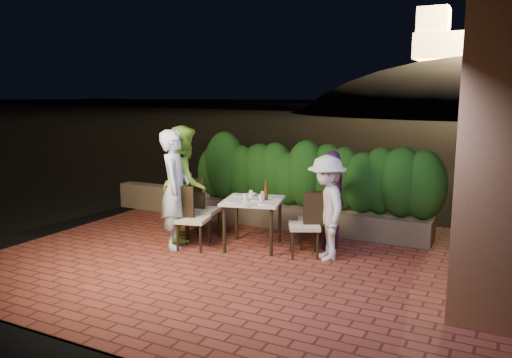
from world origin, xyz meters
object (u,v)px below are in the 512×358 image
Objects in this scene: chair_right_front at (304,225)px; diner_blue at (175,189)px; diner_green at (185,183)px; dining_table at (253,223)px; diner_purple at (332,199)px; beer_bottle at (266,190)px; bowl at (251,195)px; chair_left_back at (203,209)px; diner_white at (327,208)px; chair_right_back at (312,219)px; chair_left_front at (193,218)px; parapet_lamp at (189,185)px.

diner_blue is at bearing -12.39° from chair_right_front.
chair_right_front is 2.11m from diner_green.
dining_table is 0.57× the size of diner_purple.
bowl is (-0.34, 0.16, -0.13)m from beer_bottle.
diner_purple is at bearing 7.18° from chair_left_back.
diner_purple is (2.26, 0.65, -0.18)m from diner_green.
chair_right_front is 0.43m from diner_white.
chair_right_back is (0.94, 0.18, -0.33)m from bowl.
diner_white is (1.96, 0.46, 0.27)m from chair_left_front.
diner_purple is at bearing 29.32° from dining_table.
diner_white reaches higher than beer_bottle.
diner_white is 1.00× the size of diner_purple.
diner_green is at bearing -25.95° from chair_right_front.
chair_left_front is 0.51m from diner_blue.
parapet_lamp is at bearing 147.45° from dining_table.
chair_left_back is 2.06m from diner_purple.
diner_blue is 0.98× the size of diner_green.
diner_white is 10.66× the size of parapet_lamp.
parapet_lamp is (-1.98, 1.12, -0.20)m from bowl.
diner_white is at bearing -17.74° from diner_purple.
diner_green is at bearing -103.45° from diner_purple.
diner_blue reaches higher than beer_bottle.
chair_left_front is 2.14m from diner_purple.
chair_right_front is at bearing -101.60° from diner_blue.
chair_right_back is 3.07m from parapet_lamp.
dining_table is at bearing -115.04° from diner_green.
chair_left_front is 0.53× the size of diner_blue.
diner_blue is (-0.29, -0.04, 0.42)m from chair_left_front.
bowl is 0.84m from chair_left_back.
diner_purple is (1.20, 0.36, -0.02)m from bowl.
dining_table is 0.89× the size of chair_left_front.
diner_purple is (1.97, 0.57, 0.25)m from chair_left_back.
chair_left_back is 7.14× the size of parapet_lamp.
chair_right_front reaches higher than chair_right_back.
diner_purple reaches higher than chair_left_back.
diner_blue is at bearing -114.01° from chair_left_back.
diner_white is at bearing -5.40° from beer_bottle.
beer_bottle is at bearing -35.82° from chair_right_front.
diner_green reaches higher than chair_left_front.
diner_blue is at bearing -140.31° from bowl.
diner_purple is at bearing -13.55° from parapet_lamp.
bowl reaches higher than parapet_lamp.
beer_bottle is 2.16× the size of parapet_lamp.
diner_blue is (-1.25, -0.59, 0.00)m from beer_bottle.
chair_left_back is (-0.77, -0.21, -0.27)m from bowl.
bowl is at bearing -102.23° from diner_green.
chair_left_back is 1.14× the size of chair_right_back.
chair_left_back reaches higher than bowl.
chair_left_front reaches higher than chair_right_back.
chair_left_front reaches higher than dining_table.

